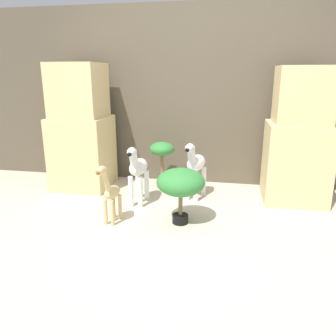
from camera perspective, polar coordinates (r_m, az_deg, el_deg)
The scene contains 9 objects.
ground_plane at distance 2.96m, azimuth -0.59°, elevation -11.86°, with size 14.00×14.00×0.00m, color beige.
wall_back at distance 4.23m, azimuth 3.68°, elevation 12.23°, with size 6.40×0.08×2.20m.
rock_pillar_left at distance 4.17m, azimuth -14.87°, elevation 6.19°, with size 0.66×0.63×1.51m.
rock_pillar_right at distance 3.86m, azimuth 21.68°, elevation 4.30°, with size 0.66×0.63×1.47m.
zebra_right at distance 3.71m, azimuth 4.77°, elevation 0.38°, with size 0.26×0.49×0.68m.
zebra_left at distance 3.54m, azimuth -5.29°, elevation -0.38°, with size 0.19×0.48×0.68m.
giraffe_figurine at distance 3.13m, azimuth -10.03°, elevation -4.12°, with size 0.15×0.37×0.61m.
potted_palm_front at distance 3.06m, azimuth 2.23°, elevation -2.73°, with size 0.46×0.46×0.54m.
potted_palm_back at distance 4.02m, azimuth -1.07°, elevation 2.81°, with size 0.30×0.30×0.58m.
Camera 1 is at (0.50, -2.56, 1.39)m, focal length 35.00 mm.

